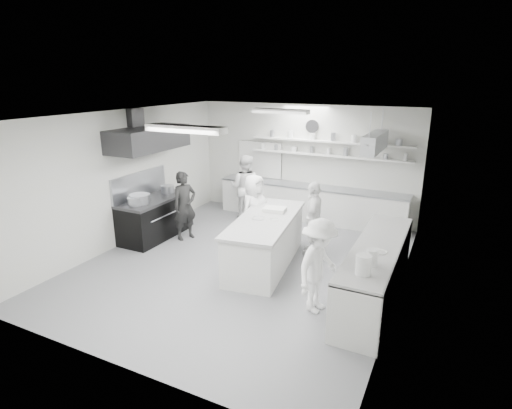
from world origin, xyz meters
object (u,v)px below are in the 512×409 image
at_px(right_counter, 376,273).
at_px(cook_back, 245,187).
at_px(prep_island, 265,242).
at_px(cook_stove, 185,206).
at_px(stove, 155,219).
at_px(back_counter, 310,203).

relative_size(right_counter, cook_back, 1.91).
bearing_deg(cook_back, prep_island, 115.71).
bearing_deg(cook_back, cook_stove, 63.55).
height_order(stove, right_counter, right_counter).
distance_m(right_counter, cook_back, 4.85).
bearing_deg(cook_stove, back_counter, -16.83).
bearing_deg(cook_stove, cook_back, 7.04).
relative_size(right_counter, cook_stove, 2.04).
bearing_deg(stove, prep_island, -3.88).
bearing_deg(right_counter, back_counter, 124.65).
bearing_deg(right_counter, cook_stove, 169.45).
bearing_deg(stove, right_counter, -6.52).
height_order(cook_stove, cook_back, cook_back).
distance_m(cook_stove, cook_back, 2.01).
bearing_deg(prep_island, cook_stove, 160.83).
distance_m(stove, cook_back, 2.56).
height_order(right_counter, prep_island, prep_island).
bearing_deg(cook_back, back_counter, -168.48).
height_order(stove, cook_stove, cook_stove).
distance_m(stove, cook_stove, 0.84).
relative_size(right_counter, prep_island, 1.28).
relative_size(cook_stove, cook_back, 0.93).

